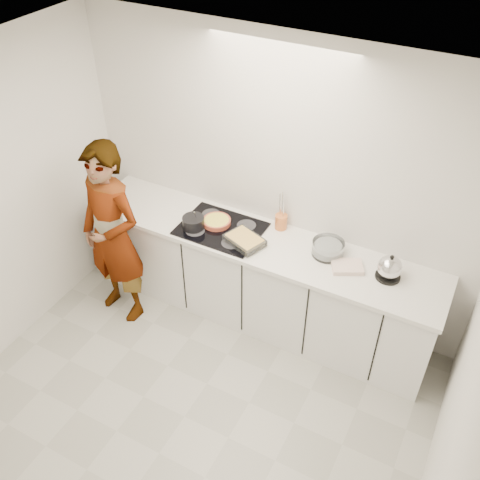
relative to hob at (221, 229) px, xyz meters
The scene contains 15 objects.
floor 1.60m from the hob, 74.48° to the right, with size 3.60×3.20×0.00m, color #B1B0A7.
ceiling 2.13m from the hob, 74.48° to the right, with size 3.60×3.20×0.00m, color white.
wall_back 0.62m from the hob, 44.17° to the left, with size 3.60×0.00×2.60m, color silver.
wall_right 2.51m from the hob, 29.95° to the right, with size 0.02×3.20×2.60m.
base_cabinets 0.60m from the hob, ahead, with size 3.20×0.58×0.87m, color white.
countertop 0.35m from the hob, ahead, with size 3.24×0.64×0.04m, color white.
hob is the anchor object (origin of this frame).
tart_dish 0.08m from the hob, 148.28° to the left, with size 0.25×0.25×0.04m.
saucepan 0.25m from the hob, 154.30° to the right, with size 0.22×0.22×0.18m.
baking_dish 0.30m from the hob, 17.75° to the right, with size 0.38×0.33×0.06m.
mixing_bowl 0.96m from the hob, ahead, with size 0.34×0.34×0.12m.
tea_towel 1.15m from the hob, ahead, with size 0.24×0.18×0.04m, color white.
kettle 1.47m from the hob, ahead, with size 0.26×0.26×0.23m.
utensil_crock 0.53m from the hob, 30.00° to the left, with size 0.11×0.11×0.14m, color #D16D32.
cook 0.95m from the hob, 148.03° to the right, with size 0.65×0.43×1.78m, color white.
Camera 1 is at (1.53, -1.96, 3.78)m, focal length 40.00 mm.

